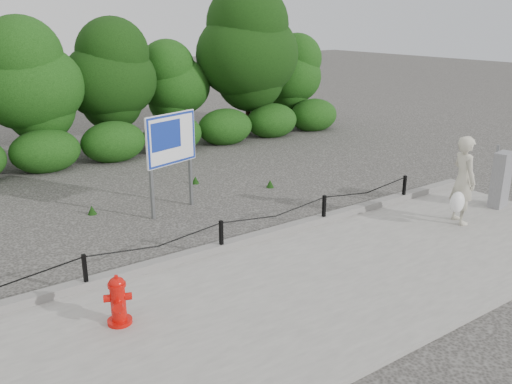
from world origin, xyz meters
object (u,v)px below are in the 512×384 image
at_px(fire_hydrant, 118,301).
at_px(pedestrian, 463,181).
at_px(utility_cabinet, 501,180).
at_px(advertising_sign, 171,144).

distance_m(fire_hydrant, pedestrian, 7.30).
height_order(fire_hydrant, pedestrian, pedestrian).
height_order(utility_cabinet, advertising_sign, advertising_sign).
xyz_separation_m(utility_cabinet, advertising_sign, (-6.04, 4.10, 0.86)).
bearing_deg(advertising_sign, pedestrian, -59.74).
relative_size(fire_hydrant, advertising_sign, 0.33).
xyz_separation_m(pedestrian, advertising_sign, (-4.46, 4.19, 0.60)).
bearing_deg(utility_cabinet, pedestrian, 173.76).
height_order(fire_hydrant, utility_cabinet, utility_cabinet).
bearing_deg(fire_hydrant, pedestrian, 19.47).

